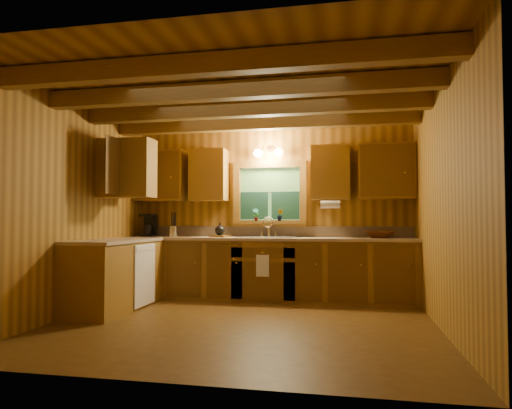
{
  "coord_description": "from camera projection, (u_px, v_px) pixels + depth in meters",
  "views": [
    {
      "loc": [
        1.14,
        -4.94,
        1.13
      ],
      "look_at": [
        0.0,
        0.8,
        1.35
      ],
      "focal_mm": 31.98,
      "sensor_mm": 36.0,
      "label": 1
    }
  ],
  "objects": [
    {
      "name": "room",
      "position": [
        242.0,
        206.0,
        5.07
      ],
      "size": [
        4.2,
        4.2,
        4.2
      ],
      "color": "#543814",
      "rests_on": "ground"
    },
    {
      "name": "ceiling_beams",
      "position": [
        242.0,
        101.0,
        5.12
      ],
      "size": [
        4.2,
        2.54,
        0.18
      ],
      "color": "brown",
      "rests_on": "room"
    },
    {
      "name": "base_cabinets",
      "position": [
        228.0,
        271.0,
        6.4
      ],
      "size": [
        4.2,
        2.22,
        0.86
      ],
      "color": "brown",
      "rests_on": "ground"
    },
    {
      "name": "countertop",
      "position": [
        229.0,
        239.0,
        6.42
      ],
      "size": [
        4.2,
        2.24,
        0.04
      ],
      "color": "tan",
      "rests_on": "base_cabinets"
    },
    {
      "name": "backsplash",
      "position": [
        270.0,
        231.0,
        6.91
      ],
      "size": [
        4.2,
        0.02,
        0.16
      ],
      "primitive_type": "cube",
      "color": "tan",
      "rests_on": "room"
    },
    {
      "name": "dishwasher_panel",
      "position": [
        145.0,
        275.0,
        5.99
      ],
      "size": [
        0.02,
        0.6,
        0.8
      ],
      "primitive_type": "cube",
      "color": "white",
      "rests_on": "base_cabinets"
    },
    {
      "name": "upper_cabinets",
      "position": [
        226.0,
        173.0,
        6.6
      ],
      "size": [
        4.19,
        1.77,
        0.78
      ],
      "color": "brown",
      "rests_on": "room"
    },
    {
      "name": "window",
      "position": [
        270.0,
        195.0,
        6.91
      ],
      "size": [
        1.12,
        0.08,
        1.0
      ],
      "color": "brown",
      "rests_on": "room"
    },
    {
      "name": "window_sill",
      "position": [
        269.0,
        222.0,
        6.85
      ],
      "size": [
        1.06,
        0.14,
        0.04
      ],
      "primitive_type": "cube",
      "color": "brown",
      "rests_on": "room"
    },
    {
      "name": "wall_sconce",
      "position": [
        268.0,
        153.0,
        6.82
      ],
      "size": [
        0.45,
        0.21,
        0.17
      ],
      "color": "black",
      "rests_on": "room"
    },
    {
      "name": "paper_towel_roll",
      "position": [
        330.0,
        205.0,
        6.4
      ],
      "size": [
        0.27,
        0.11,
        0.11
      ],
      "primitive_type": "cylinder",
      "rotation": [
        0.0,
        1.57,
        0.0
      ],
      "color": "white",
      "rests_on": "upper_cabinets"
    },
    {
      "name": "dish_towel",
      "position": [
        263.0,
        266.0,
        6.28
      ],
      "size": [
        0.18,
        0.01,
        0.3
      ],
      "primitive_type": "cube",
      "color": "white",
      "rests_on": "base_cabinets"
    },
    {
      "name": "sink",
      "position": [
        267.0,
        240.0,
        6.63
      ],
      "size": [
        0.82,
        0.48,
        0.43
      ],
      "color": "silver",
      "rests_on": "countertop"
    },
    {
      "name": "coffee_maker",
      "position": [
        149.0,
        225.0,
        7.02
      ],
      "size": [
        0.2,
        0.25,
        0.35
      ],
      "rotation": [
        0.0,
        0.0,
        -0.01
      ],
      "color": "black",
      "rests_on": "countertop"
    },
    {
      "name": "utensil_crock",
      "position": [
        173.0,
        231.0,
        6.87
      ],
      "size": [
        0.13,
        0.13,
        0.37
      ],
      "rotation": [
        0.0,
        0.0,
        -0.01
      ],
      "color": "silver",
      "rests_on": "countertop"
    },
    {
      "name": "cutting_board",
      "position": [
        220.0,
        236.0,
        6.76
      ],
      "size": [
        0.33,
        0.28,
        0.02
      ],
      "primitive_type": "cube",
      "rotation": [
        0.0,
        0.0,
        -0.37
      ],
      "color": "#593B13",
      "rests_on": "countertop"
    },
    {
      "name": "teakettle",
      "position": [
        220.0,
        230.0,
        6.77
      ],
      "size": [
        0.15,
        0.15,
        0.19
      ],
      "rotation": [
        0.0,
        0.0,
        -0.21
      ],
      "color": "black",
      "rests_on": "cutting_board"
    },
    {
      "name": "wicker_basket",
      "position": [
        380.0,
        234.0,
        6.35
      ],
      "size": [
        0.5,
        0.5,
        0.1
      ],
      "primitive_type": "imported",
      "rotation": [
        0.0,
        0.0,
        -0.27
      ],
      "color": "#48230C",
      "rests_on": "countertop"
    },
    {
      "name": "potted_plant_left",
      "position": [
        256.0,
        215.0,
        6.86
      ],
      "size": [
        0.12,
        0.09,
        0.19
      ],
      "primitive_type": "imported",
      "rotation": [
        0.0,
        0.0,
        0.27
      ],
      "color": "#593B13",
      "rests_on": "window_sill"
    },
    {
      "name": "potted_plant_right",
      "position": [
        280.0,
        215.0,
        6.8
      ],
      "size": [
        0.12,
        0.11,
        0.18
      ],
      "primitive_type": "imported",
      "rotation": [
        0.0,
        0.0,
        -0.43
      ],
      "color": "#593B13",
      "rests_on": "window_sill"
    }
  ]
}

